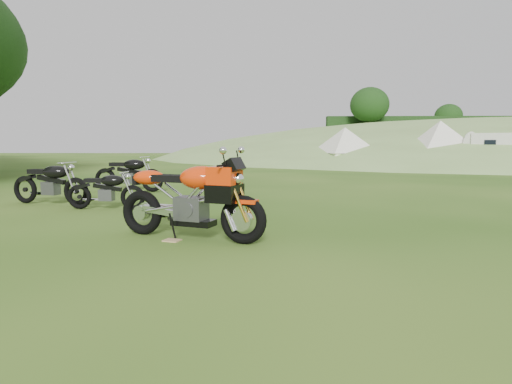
# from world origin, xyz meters

# --- Properties ---
(ground) EXTENTS (120.00, 120.00, 0.00)m
(ground) POSITION_xyz_m (0.00, 0.00, 0.00)
(ground) COLOR #1F4A0F
(ground) RESTS_ON ground
(hillside) EXTENTS (80.00, 64.00, 8.00)m
(hillside) POSITION_xyz_m (24.00, 40.00, 0.00)
(hillside) COLOR #74974D
(hillside) RESTS_ON ground
(hedgerow) EXTENTS (36.00, 1.20, 8.60)m
(hedgerow) POSITION_xyz_m (24.00, 40.00, 0.00)
(hedgerow) COLOR black
(hedgerow) RESTS_ON ground
(sport_motorcycle) EXTENTS (2.35, 1.34, 1.38)m
(sport_motorcycle) POSITION_xyz_m (-1.28, 0.23, 0.69)
(sport_motorcycle) COLOR red
(sport_motorcycle) RESTS_ON ground
(plywood_board) EXTENTS (0.28, 0.25, 0.02)m
(plywood_board) POSITION_xyz_m (-1.52, 0.08, 0.01)
(plywood_board) COLOR tan
(plywood_board) RESTS_ON ground
(vintage_moto_a) EXTENTS (2.08, 1.00, 1.07)m
(vintage_moto_a) POSITION_xyz_m (-5.18, 3.71, 0.53)
(vintage_moto_a) COLOR black
(vintage_moto_a) RESTS_ON ground
(vintage_moto_c) EXTENTS (1.68, 0.49, 0.88)m
(vintage_moto_c) POSITION_xyz_m (-3.61, 3.01, 0.44)
(vintage_moto_c) COLOR black
(vintage_moto_c) RESTS_ON ground
(vintage_moto_d) EXTENTS (2.17, 0.87, 1.12)m
(vintage_moto_d) POSITION_xyz_m (-4.28, 6.53, 0.56)
(vintage_moto_d) COLOR black
(vintage_moto_d) RESTS_ON ground
(tent_mid) EXTENTS (3.71, 3.71, 2.50)m
(tent_mid) POSITION_xyz_m (4.53, 20.49, 1.25)
(tent_mid) COLOR white
(tent_mid) RESTS_ON ground
(tent_right) EXTENTS (3.45, 3.45, 2.70)m
(tent_right) POSITION_xyz_m (9.79, 19.26, 1.35)
(tent_right) COLOR white
(tent_right) RESTS_ON ground
(caravan) EXTENTS (4.77, 3.45, 2.04)m
(caravan) POSITION_xyz_m (12.89, 18.01, 1.02)
(caravan) COLOR silver
(caravan) RESTS_ON ground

